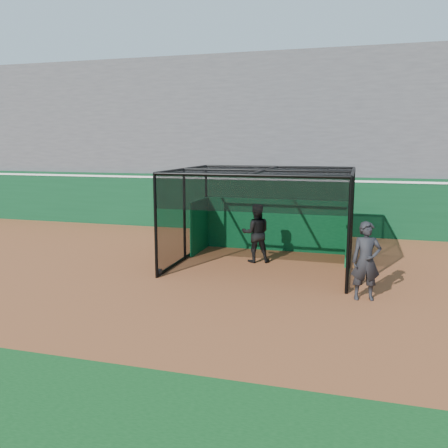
# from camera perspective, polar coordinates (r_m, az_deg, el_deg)

# --- Properties ---
(ground) EXTENTS (120.00, 120.00, 0.00)m
(ground) POSITION_cam_1_polar(r_m,az_deg,el_deg) (13.32, -2.51, -7.34)
(ground) COLOR brown
(ground) RESTS_ON ground
(outfield_wall) EXTENTS (50.00, 0.50, 2.50)m
(outfield_wall) POSITION_cam_1_polar(r_m,az_deg,el_deg) (21.13, 4.80, 2.55)
(outfield_wall) COLOR #0A391C
(outfield_wall) RESTS_ON ground
(grandstand) EXTENTS (50.00, 7.85, 8.95)m
(grandstand) POSITION_cam_1_polar(r_m,az_deg,el_deg) (24.69, 6.65, 10.95)
(grandstand) COLOR #4C4C4F
(grandstand) RESTS_ON ground
(batting_cage) EXTENTS (5.49, 4.77, 3.06)m
(batting_cage) POSITION_cam_1_polar(r_m,az_deg,el_deg) (15.22, 4.79, 0.67)
(batting_cage) COLOR black
(batting_cage) RESTS_ON ground
(batter) EXTENTS (1.12, 0.98, 1.94)m
(batter) POSITION_cam_1_polar(r_m,az_deg,el_deg) (15.68, 3.86, -1.10)
(batter) COLOR black
(batter) RESTS_ON ground
(on_deck_player) EXTENTS (0.81, 0.61, 1.99)m
(on_deck_player) POSITION_cam_1_polar(r_m,az_deg,el_deg) (12.38, 16.72, -4.30)
(on_deck_player) COLOR black
(on_deck_player) RESTS_ON ground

